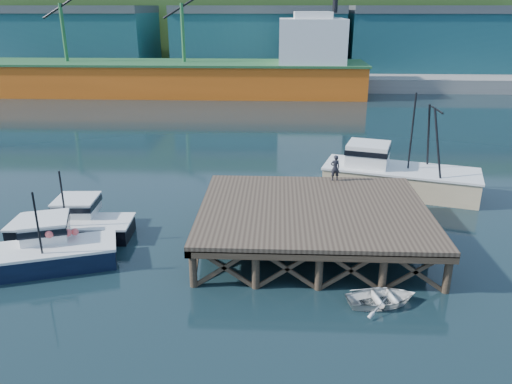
# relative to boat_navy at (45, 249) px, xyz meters

# --- Properties ---
(ground) EXTENTS (300.00, 300.00, 0.00)m
(ground) POSITION_rel_boat_navy_xyz_m (7.81, 3.01, -0.85)
(ground) COLOR black
(ground) RESTS_ON ground
(wharf) EXTENTS (12.00, 10.00, 2.62)m
(wharf) POSITION_rel_boat_navy_xyz_m (13.31, 2.82, 1.10)
(wharf) COLOR brown
(wharf) RESTS_ON ground
(far_quay) EXTENTS (160.00, 40.00, 2.00)m
(far_quay) POSITION_rel_boat_navy_xyz_m (7.81, 73.01, 0.15)
(far_quay) COLOR gray
(far_quay) RESTS_ON ground
(warehouse_left) EXTENTS (32.00, 16.00, 9.00)m
(warehouse_left) POSITION_rel_boat_navy_xyz_m (-27.19, 68.01, 5.65)
(warehouse_left) COLOR #1B555A
(warehouse_left) RESTS_ON far_quay
(warehouse_mid) EXTENTS (28.00, 16.00, 9.00)m
(warehouse_mid) POSITION_rel_boat_navy_xyz_m (7.81, 68.01, 5.65)
(warehouse_mid) COLOR #1B555A
(warehouse_mid) RESTS_ON far_quay
(warehouse_right) EXTENTS (30.00, 16.00, 9.00)m
(warehouse_right) POSITION_rel_boat_navy_xyz_m (37.81, 68.01, 5.65)
(warehouse_right) COLOR #1B555A
(warehouse_right) RESTS_ON far_quay
(cargo_ship) EXTENTS (55.50, 10.00, 13.75)m
(cargo_ship) POSITION_rel_boat_navy_xyz_m (-0.66, 51.01, 2.47)
(cargo_ship) COLOR orange
(cargo_ship) RESTS_ON ground
(hillside) EXTENTS (220.00, 50.00, 22.00)m
(hillside) POSITION_rel_boat_navy_xyz_m (7.81, 103.01, 10.15)
(hillside) COLOR #2D511E
(hillside) RESTS_ON ground
(boat_navy) EXTENTS (7.15, 4.77, 4.21)m
(boat_navy) POSITION_rel_boat_navy_xyz_m (0.00, 0.00, 0.00)
(boat_navy) COLOR black
(boat_navy) RESTS_ON ground
(boat_black) EXTENTS (6.74, 5.66, 4.09)m
(boat_black) POSITION_rel_boat_navy_xyz_m (0.01, 3.44, -0.09)
(boat_black) COLOR black
(boat_black) RESTS_ON ground
(trawler) EXTENTS (10.89, 6.48, 6.87)m
(trawler) POSITION_rel_boat_navy_xyz_m (19.54, 11.22, 0.57)
(trawler) COLOR beige
(trawler) RESTS_ON ground
(dinghy) EXTENTS (3.50, 2.84, 0.64)m
(dinghy) POSITION_rel_boat_navy_xyz_m (15.97, -2.79, -0.53)
(dinghy) COLOR silver
(dinghy) RESTS_ON ground
(dockworker) EXTENTS (0.64, 0.47, 1.59)m
(dockworker) POSITION_rel_boat_navy_xyz_m (14.85, 7.41, 2.08)
(dockworker) COLOR black
(dockworker) RESTS_ON wharf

